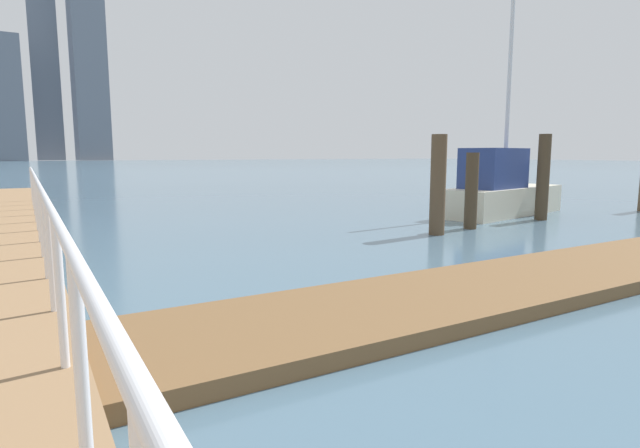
% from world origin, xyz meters
% --- Properties ---
extents(ground_plane, '(300.00, 300.00, 0.00)m').
position_xyz_m(ground_plane, '(0.00, 20.00, 0.00)').
color(ground_plane, slate).
extents(floating_dock, '(13.86, 2.00, 0.18)m').
position_xyz_m(floating_dock, '(3.43, 8.93, 0.09)').
color(floating_dock, brown).
rests_on(floating_dock, ground_plane).
extents(boardwalk_railing, '(0.06, 26.46, 1.08)m').
position_xyz_m(boardwalk_railing, '(-3.15, 9.66, 1.22)').
color(boardwalk_railing, white).
rests_on(boardwalk_railing, boardwalk).
extents(dock_piling_0, '(0.34, 0.34, 1.62)m').
position_xyz_m(dock_piling_0, '(10.57, 14.43, 0.81)').
color(dock_piling_0, brown).
rests_on(dock_piling_0, ground_plane).
extents(dock_piling_1, '(0.34, 0.34, 2.44)m').
position_xyz_m(dock_piling_1, '(9.42, 13.61, 1.22)').
color(dock_piling_1, '#473826').
rests_on(dock_piling_1, ground_plane).
extents(dock_piling_2, '(0.36, 0.36, 2.32)m').
position_xyz_m(dock_piling_2, '(4.95, 13.12, 1.16)').
color(dock_piling_2, brown).
rests_on(dock_piling_2, ground_plane).
extents(dock_piling_5, '(0.32, 0.32, 1.91)m').
position_xyz_m(dock_piling_5, '(6.35, 13.39, 0.96)').
color(dock_piling_5, '#473826').
rests_on(dock_piling_5, ground_plane).
extents(moored_boat_0, '(5.19, 2.52, 6.98)m').
position_xyz_m(moored_boat_0, '(9.33, 15.00, 0.79)').
color(moored_boat_0, beige).
rests_on(moored_boat_0, ground_plane).
extents(skyline_tower_2, '(8.21, 11.30, 61.52)m').
position_xyz_m(skyline_tower_2, '(4.29, 185.90, 30.76)').
color(skyline_tower_2, slate).
rests_on(skyline_tower_2, ground_plane).
extents(skyline_tower_3, '(10.16, 8.14, 58.62)m').
position_xyz_m(skyline_tower_3, '(15.64, 176.17, 29.31)').
color(skyline_tower_3, slate).
rests_on(skyline_tower_3, ground_plane).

